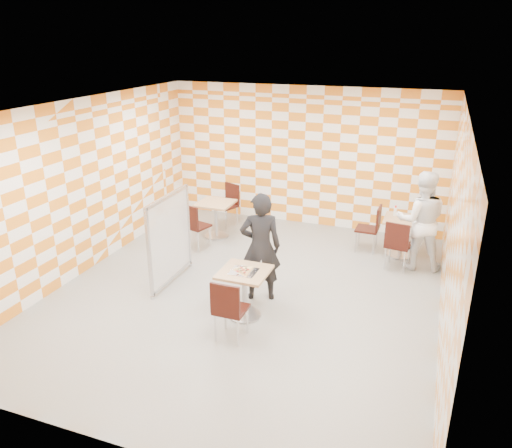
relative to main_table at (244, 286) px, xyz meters
The scene contains 15 objects.
room_shell 1.59m from the main_table, 101.13° to the left, with size 7.00×7.00×7.00m.
main_table is the anchor object (origin of this frame).
second_table 3.67m from the main_table, 57.08° to the left, with size 0.70×0.70×0.75m.
empty_table 3.23m from the main_table, 121.98° to the left, with size 0.70×0.70×0.75m.
chair_main_front 0.69m from the main_table, 86.70° to the right, with size 0.42×0.43×0.92m.
chair_second_front 3.10m from the main_table, 50.60° to the left, with size 0.48×0.49×0.92m.
chair_second_side 3.40m from the main_table, 65.00° to the left, with size 0.44×0.43×0.92m.
chair_empty_near 2.72m from the main_table, 132.61° to the left, with size 0.53×0.53×0.92m.
chair_empty_far 3.89m from the main_table, 116.43° to the left, with size 0.56×0.56×0.92m.
partition 1.72m from the main_table, 158.45° to the left, with size 0.08×1.38×1.55m.
man_dark 0.72m from the main_table, 87.35° to the left, with size 0.64×0.42×1.76m, color black.
man_white 3.54m from the main_table, 49.00° to the left, with size 0.88×0.68×1.80m, color white.
pizza_on_foil 0.26m from the main_table, 90.13° to the right, with size 0.40×0.40×0.04m.
sport_bottle 3.69m from the main_table, 60.28° to the left, with size 0.06×0.06×0.20m.
soda_bottle 3.80m from the main_table, 55.18° to the left, with size 0.07×0.07×0.23m.
Camera 1 is at (2.66, -6.76, 3.98)m, focal length 35.00 mm.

